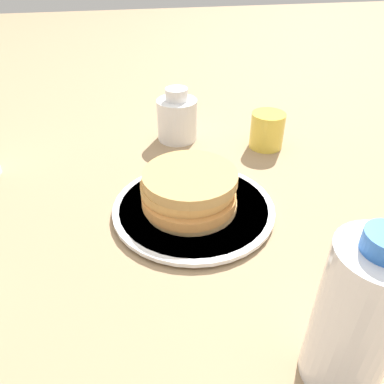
{
  "coord_description": "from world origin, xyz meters",
  "views": [
    {
      "loc": [
        0.5,
        -0.1,
        0.39
      ],
      "look_at": [
        0.01,
        -0.0,
        0.04
      ],
      "focal_mm": 35.0,
      "sensor_mm": 36.0,
      "label": 1
    }
  ],
  "objects_px": {
    "pancake_stack": "(189,190)",
    "juice_glass": "(267,130)",
    "cream_jug": "(177,118)",
    "water_bottle_mid": "(357,318)",
    "plate": "(192,208)"
  },
  "relations": [
    {
      "from": "pancake_stack",
      "to": "water_bottle_mid",
      "type": "relative_size",
      "value": 0.85
    },
    {
      "from": "pancake_stack",
      "to": "cream_jug",
      "type": "xyz_separation_m",
      "value": [
        -0.27,
        0.02,
        0.01
      ]
    },
    {
      "from": "plate",
      "to": "water_bottle_mid",
      "type": "relative_size",
      "value": 1.38
    },
    {
      "from": "pancake_stack",
      "to": "juice_glass",
      "type": "distance_m",
      "value": 0.28
    },
    {
      "from": "cream_jug",
      "to": "water_bottle_mid",
      "type": "height_order",
      "value": "water_bottle_mid"
    },
    {
      "from": "juice_glass",
      "to": "cream_jug",
      "type": "xyz_separation_m",
      "value": [
        -0.07,
        -0.18,
        0.01
      ]
    },
    {
      "from": "cream_jug",
      "to": "water_bottle_mid",
      "type": "distance_m",
      "value": 0.58
    },
    {
      "from": "plate",
      "to": "cream_jug",
      "type": "height_order",
      "value": "cream_jug"
    },
    {
      "from": "cream_jug",
      "to": "juice_glass",
      "type": "bearing_deg",
      "value": 67.63
    },
    {
      "from": "juice_glass",
      "to": "cream_jug",
      "type": "relative_size",
      "value": 0.66
    },
    {
      "from": "pancake_stack",
      "to": "juice_glass",
      "type": "height_order",
      "value": "juice_glass"
    },
    {
      "from": "plate",
      "to": "cream_jug",
      "type": "bearing_deg",
      "value": 175.75
    },
    {
      "from": "pancake_stack",
      "to": "cream_jug",
      "type": "relative_size",
      "value": 1.42
    },
    {
      "from": "plate",
      "to": "juice_glass",
      "type": "height_order",
      "value": "juice_glass"
    },
    {
      "from": "juice_glass",
      "to": "cream_jug",
      "type": "bearing_deg",
      "value": -112.37
    }
  ]
}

